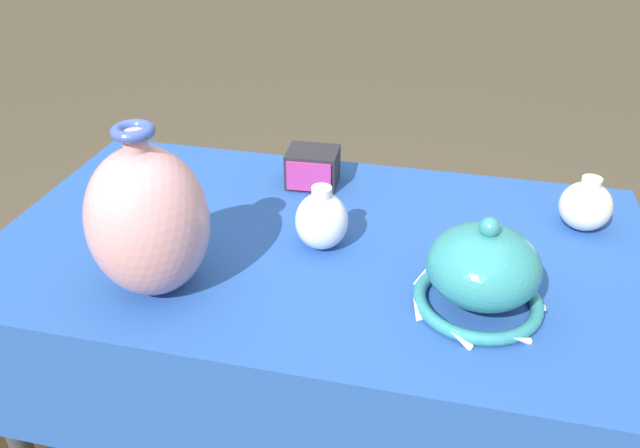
# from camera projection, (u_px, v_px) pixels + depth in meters

# --- Properties ---
(display_table) EXTENTS (1.25, 0.71, 0.80)m
(display_table) POSITION_uv_depth(u_px,v_px,m) (319.00, 282.00, 1.23)
(display_table) COLOR #38383D
(display_table) RESTS_ON ground_plane
(vase_tall_bulbous) EXTENTS (0.20, 0.20, 0.30)m
(vase_tall_bulbous) POSITION_uv_depth(u_px,v_px,m) (148.00, 221.00, 1.01)
(vase_tall_bulbous) COLOR #D19399
(vase_tall_bulbous) RESTS_ON display_table
(vase_dome_bell) EXTENTS (0.22, 0.23, 0.17)m
(vase_dome_bell) POSITION_uv_depth(u_px,v_px,m) (482.00, 273.00, 1.00)
(vase_dome_bell) COLOR teal
(vase_dome_bell) RESTS_ON display_table
(mosaic_tile_box) EXTENTS (0.12, 0.10, 0.08)m
(mosaic_tile_box) POSITION_uv_depth(u_px,v_px,m) (313.00, 168.00, 1.38)
(mosaic_tile_box) COLOR #232328
(mosaic_tile_box) RESTS_ON display_table
(jar_round_porcelain) EXTENTS (0.10, 0.10, 0.13)m
(jar_round_porcelain) POSITION_uv_depth(u_px,v_px,m) (322.00, 220.00, 1.16)
(jar_round_porcelain) COLOR white
(jar_round_porcelain) RESTS_ON display_table
(jar_round_ivory) EXTENTS (0.10, 0.10, 0.11)m
(jar_round_ivory) POSITION_uv_depth(u_px,v_px,m) (586.00, 206.00, 1.22)
(jar_round_ivory) COLOR white
(jar_round_ivory) RESTS_ON display_table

